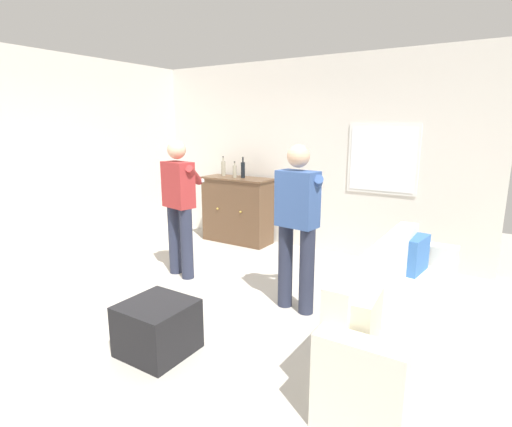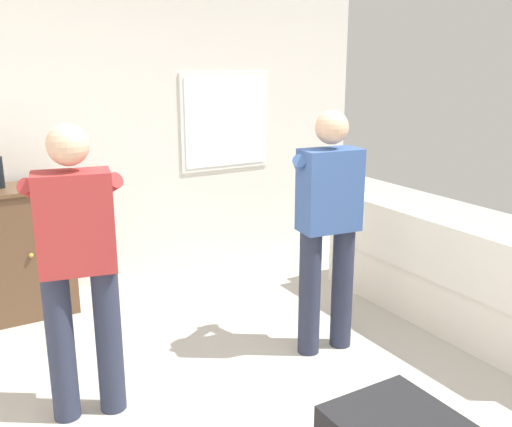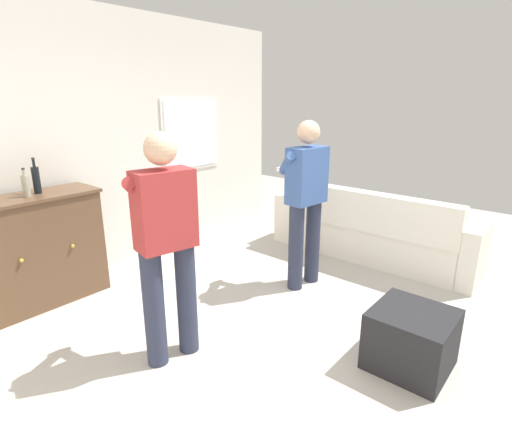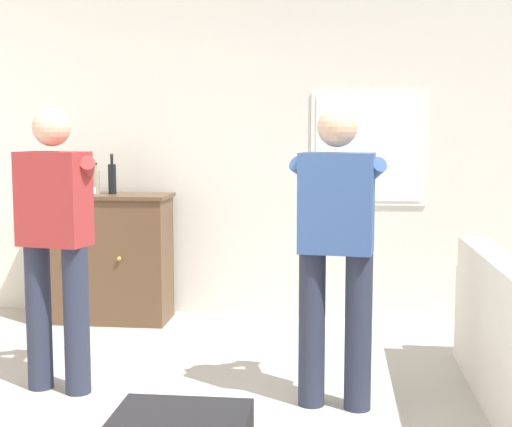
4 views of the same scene
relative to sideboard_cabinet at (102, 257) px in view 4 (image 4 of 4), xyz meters
The scene contains 7 objects.
wall_back_with_window 1.42m from the sideboard_cabinet, 18.75° to the left, with size 5.20×0.15×2.80m.
sideboard_cabinet is the anchor object (origin of this frame).
bottle_wine_green 0.66m from the sideboard_cabinet, 14.83° to the left, with size 0.07×0.07×0.33m.
bottle_liquor_amber 0.62m from the sideboard_cabinet, 119.06° to the right, with size 0.06×0.06×0.26m.
bottle_spirits_clear 0.72m from the sideboard_cabinet, 169.40° to the left, with size 0.07×0.07×0.32m.
person_standing_left 1.67m from the sideboard_cabinet, 80.45° to the right, with size 0.55×0.51×1.68m.
person_standing_right 2.57m from the sideboard_cabinet, 41.30° to the right, with size 0.55×0.50×1.68m.
Camera 4 is at (0.87, -3.29, 1.53)m, focal length 50.00 mm.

